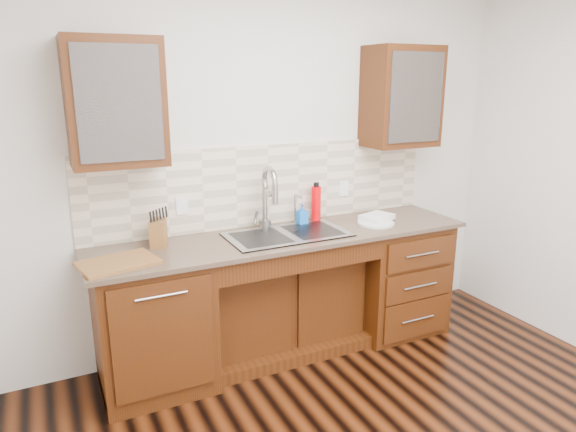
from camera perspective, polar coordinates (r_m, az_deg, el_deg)
name	(u,v)px	position (r m, az deg, el deg)	size (l,w,h in m)	color
wall_back	(264,164)	(3.81, -2.64, 5.78)	(4.00, 0.10, 2.70)	silver
base_cabinet_left	(153,322)	(3.49, -14.76, -11.36)	(0.70, 0.62, 0.88)	#593014
base_cabinet_center	(280,303)	(3.87, -0.85, -9.60)	(1.20, 0.44, 0.70)	#593014
base_cabinet_right	(392,275)	(4.22, 11.50, -6.40)	(0.70, 0.62, 0.88)	#593014
countertop	(286,237)	(3.58, -0.17, -2.30)	(2.70, 0.65, 0.03)	#84705B
backsplash	(268,185)	(3.78, -2.25, 3.48)	(2.70, 0.02, 0.59)	beige
sink	(287,247)	(3.59, -0.07, -3.43)	(0.84, 0.46, 0.19)	#9E9EA5
faucet	(265,201)	(3.69, -2.61, 1.65)	(0.04, 0.04, 0.40)	#999993
filter_tap	(295,208)	(3.82, 0.79, 0.90)	(0.02, 0.02, 0.24)	#999993
upper_cabinet_left	(115,103)	(3.27, -18.67, 11.85)	(0.55, 0.34, 0.75)	#593014
upper_cabinet_right	(401,97)	(4.11, 12.47, 12.79)	(0.55, 0.34, 0.75)	#593014
outlet_left	(182,206)	(3.58, -11.71, 1.12)	(0.08, 0.01, 0.12)	white
outlet_right	(344,188)	(4.09, 6.22, 3.06)	(0.08, 0.01, 0.12)	white
soap_bottle	(302,214)	(3.80, 1.57, 0.18)	(0.07, 0.07, 0.16)	blue
water_bottle	(316,204)	(3.89, 3.14, 1.37)	(0.07, 0.07, 0.27)	#ED0007
plate	(376,223)	(3.88, 9.73, -0.79)	(0.27, 0.27, 0.02)	silver
dish_towel	(377,217)	(3.95, 9.83, -0.12)	(0.24, 0.17, 0.04)	white
knife_block	(158,233)	(3.42, -14.20, -1.81)	(0.10, 0.16, 0.18)	olive
cutting_board	(118,263)	(3.17, -18.37, -4.97)	(0.43, 0.30, 0.02)	brown
cup_left_a	(93,112)	(3.25, -20.81, 10.76)	(0.13, 0.13, 0.10)	white
cup_left_b	(136,111)	(3.29, -16.57, 11.12)	(0.10, 0.10, 0.10)	silver
cup_right_a	(391,104)	(4.06, 11.36, 12.12)	(0.13, 0.13, 0.10)	white
cup_right_b	(406,104)	(4.15, 13.02, 11.99)	(0.09, 0.09, 0.09)	silver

